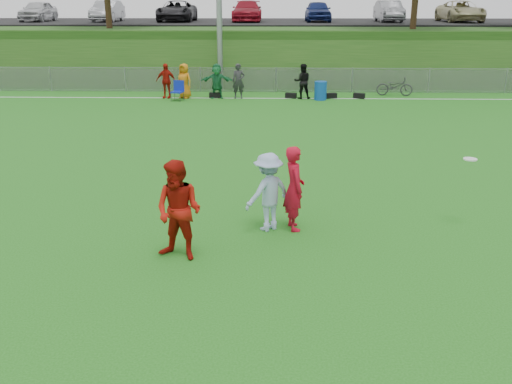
{
  "coord_description": "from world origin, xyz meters",
  "views": [
    {
      "loc": [
        -0.25,
        -10.32,
        4.8
      ],
      "look_at": [
        -0.54,
        0.5,
        1.08
      ],
      "focal_mm": 40.0,
      "sensor_mm": 36.0,
      "label": 1
    }
  ],
  "objects_px": {
    "recycling_bin": "(321,91)",
    "player_red_left": "(294,188)",
    "player_blue": "(268,192)",
    "player_red_center": "(179,211)",
    "frisbee": "(470,159)",
    "bicycle": "(395,86)"
  },
  "relations": [
    {
      "from": "player_red_left",
      "to": "player_red_center",
      "type": "bearing_deg",
      "value": 111.33
    },
    {
      "from": "player_red_center",
      "to": "frisbee",
      "type": "bearing_deg",
      "value": 38.19
    },
    {
      "from": "player_red_left",
      "to": "recycling_bin",
      "type": "xyz_separation_m",
      "value": [
        1.9,
        16.44,
        -0.48
      ]
    },
    {
      "from": "player_red_left",
      "to": "bicycle",
      "type": "distance_m",
      "value": 18.7
    },
    {
      "from": "player_red_left",
      "to": "bicycle",
      "type": "xyz_separation_m",
      "value": [
        5.77,
        17.78,
        -0.45
      ]
    },
    {
      "from": "recycling_bin",
      "to": "player_red_left",
      "type": "bearing_deg",
      "value": -96.6
    },
    {
      "from": "player_red_center",
      "to": "frisbee",
      "type": "distance_m",
      "value": 6.3
    },
    {
      "from": "recycling_bin",
      "to": "bicycle",
      "type": "height_order",
      "value": "bicycle"
    },
    {
      "from": "player_red_left",
      "to": "recycling_bin",
      "type": "distance_m",
      "value": 16.56
    },
    {
      "from": "player_red_center",
      "to": "frisbee",
      "type": "relative_size",
      "value": 6.67
    },
    {
      "from": "frisbee",
      "to": "bicycle",
      "type": "relative_size",
      "value": 0.16
    },
    {
      "from": "frisbee",
      "to": "recycling_bin",
      "type": "relative_size",
      "value": 0.33
    },
    {
      "from": "player_red_center",
      "to": "recycling_bin",
      "type": "relative_size",
      "value": 2.18
    },
    {
      "from": "frisbee",
      "to": "recycling_bin",
      "type": "height_order",
      "value": "frisbee"
    },
    {
      "from": "recycling_bin",
      "to": "bicycle",
      "type": "distance_m",
      "value": 4.09
    },
    {
      "from": "player_red_left",
      "to": "player_blue",
      "type": "xyz_separation_m",
      "value": [
        -0.55,
        -0.06,
        -0.07
      ]
    },
    {
      "from": "frisbee",
      "to": "bicycle",
      "type": "height_order",
      "value": "frisbee"
    },
    {
      "from": "player_red_left",
      "to": "player_blue",
      "type": "relative_size",
      "value": 1.08
    },
    {
      "from": "recycling_bin",
      "to": "player_blue",
      "type": "bearing_deg",
      "value": -98.46
    },
    {
      "from": "player_red_center",
      "to": "bicycle",
      "type": "height_order",
      "value": "player_red_center"
    },
    {
      "from": "player_blue",
      "to": "bicycle",
      "type": "xyz_separation_m",
      "value": [
        6.32,
        17.84,
        -0.38
      ]
    },
    {
      "from": "player_blue",
      "to": "recycling_bin",
      "type": "distance_m",
      "value": 16.68
    }
  ]
}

